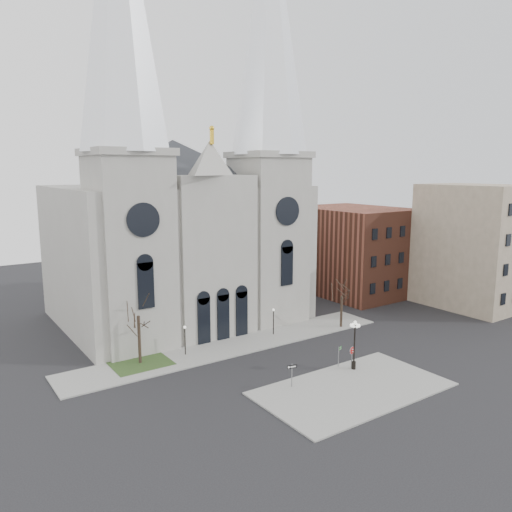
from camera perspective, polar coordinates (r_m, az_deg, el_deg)
ground at (r=50.32m, az=4.34°, el=-13.79°), size 160.00×160.00×0.00m
sidewalk_near at (r=48.78m, az=10.99°, el=-14.66°), size 18.00×10.00×0.14m
sidewalk_far at (r=58.63m, az=-2.51°, el=-10.18°), size 40.00×6.00×0.14m
grass_patch at (r=54.90m, az=-13.08°, el=-11.85°), size 6.00×5.00×0.18m
cathedral at (r=65.45m, az=-8.19°, el=8.31°), size 33.00×26.66×54.00m
bg_building_brick at (r=83.65m, az=11.03°, el=0.66°), size 14.00×18.00×14.00m
bg_building_tan at (r=79.77m, az=23.37°, el=1.03°), size 10.00×14.00×18.00m
tree_left at (r=53.13m, az=-13.31°, el=-6.34°), size 3.20×3.20×7.50m
tree_right at (r=64.74m, az=9.79°, el=-4.30°), size 3.20×3.20×6.00m
ped_lamp_left at (r=55.55m, az=-8.12°, el=-8.96°), size 0.32×0.32×3.26m
ped_lamp_right at (r=61.50m, az=2.01°, el=-6.98°), size 0.32×0.32×3.26m
stop_sign at (r=52.63m, az=10.90°, el=-10.77°), size 0.81×0.18×2.28m
globe_lamp at (r=51.83m, az=11.20°, el=-9.27°), size 1.41×1.41×5.10m
one_way_sign at (r=47.70m, az=4.12°, el=-13.01°), size 0.97×0.27×2.24m
street_name_sign at (r=52.87m, az=9.45°, el=-11.06°), size 0.63×0.31×2.12m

